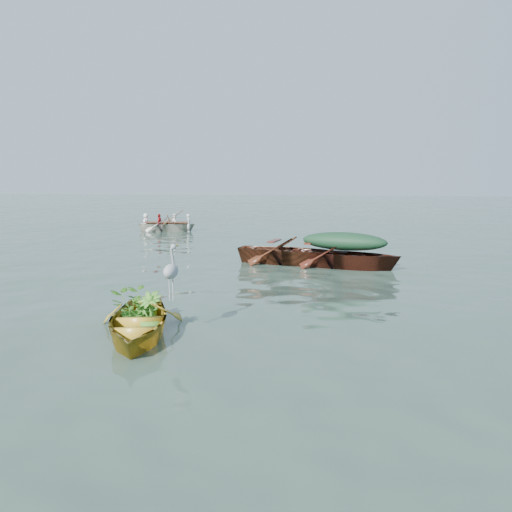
% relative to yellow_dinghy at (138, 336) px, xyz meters
% --- Properties ---
extents(ground, '(140.00, 140.00, 0.00)m').
position_rel_yellow_dinghy_xyz_m(ground, '(0.29, 3.43, 0.00)').
color(ground, '#354A3E').
rests_on(ground, ground).
extents(yellow_dinghy, '(2.23, 3.47, 0.87)m').
position_rel_yellow_dinghy_xyz_m(yellow_dinghy, '(0.00, 0.00, 0.00)').
color(yellow_dinghy, '#B58D23').
rests_on(yellow_dinghy, ground).
extents(green_tarp_boat, '(4.67, 2.45, 1.05)m').
position_rel_yellow_dinghy_xyz_m(green_tarp_boat, '(3.37, 6.96, 0.00)').
color(green_tarp_boat, '#4C1F11').
rests_on(green_tarp_boat, ground).
extents(open_wooden_boat, '(4.82, 2.33, 1.10)m').
position_rel_yellow_dinghy_xyz_m(open_wooden_boat, '(1.85, 7.35, 0.00)').
color(open_wooden_boat, '#562515').
rests_on(open_wooden_boat, ground).
extents(rowed_boat, '(3.96, 1.54, 0.90)m').
position_rel_yellow_dinghy_xyz_m(rowed_boat, '(-5.02, 16.00, 0.00)').
color(rowed_boat, silver).
rests_on(rowed_boat, ground).
extents(green_tarp_cover, '(2.57, 1.35, 0.52)m').
position_rel_yellow_dinghy_xyz_m(green_tarp_cover, '(3.37, 6.96, 0.78)').
color(green_tarp_cover, '#173921').
rests_on(green_tarp_cover, green_tarp_boat).
extents(thwart_benches, '(2.44, 1.30, 0.04)m').
position_rel_yellow_dinghy_xyz_m(thwart_benches, '(1.85, 7.35, 0.57)').
color(thwart_benches, '#4E1A12').
rests_on(thwart_benches, open_wooden_boat).
extents(heron, '(0.38, 0.46, 0.92)m').
position_rel_yellow_dinghy_xyz_m(heron, '(0.51, 0.20, 0.89)').
color(heron, '#A0A4A8').
rests_on(heron, yellow_dinghy).
extents(dinghy_weeds, '(0.92, 1.06, 0.60)m').
position_rel_yellow_dinghy_xyz_m(dinghy_weeds, '(-0.13, 0.54, 0.73)').
color(dinghy_weeds, '#32711D').
rests_on(dinghy_weeds, yellow_dinghy).
extents(rowers, '(2.79, 1.31, 0.76)m').
position_rel_yellow_dinghy_xyz_m(rowers, '(-5.02, 16.00, 0.83)').
color(rowers, silver).
rests_on(rowers, rowed_boat).
extents(oars, '(0.86, 2.65, 0.06)m').
position_rel_yellow_dinghy_xyz_m(oars, '(-5.02, 16.00, 0.48)').
color(oars, '#905C36').
rests_on(oars, rowed_boat).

